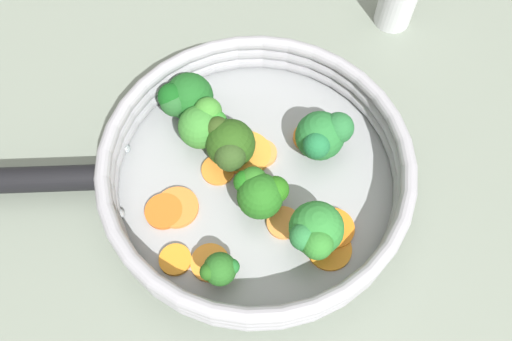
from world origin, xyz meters
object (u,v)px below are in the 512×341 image
Objects in this scene: carrot_slice_5 at (247,153)px; carrot_slice_8 at (308,137)px; carrot_slice_4 at (214,265)px; carrot_slice_1 at (218,170)px; carrot_slice_6 at (262,153)px; broccoli_floret_6 at (203,124)px; carrot_slice_2 at (177,207)px; broccoli_floret_1 at (323,136)px; broccoli_floret_3 at (185,98)px; broccoli_floret_4 at (315,231)px; carrot_slice_10 at (164,211)px; carrot_slice_3 at (333,228)px; skillet at (256,181)px; carrot_slice_7 at (175,260)px; broccoli_floret_0 at (230,145)px; carrot_slice_0 at (329,249)px; broccoli_floret_5 at (220,270)px; carrot_slice_9 at (283,223)px; broccoli_floret_2 at (260,192)px.

carrot_slice_8 is at bearing 42.13° from carrot_slice_5.
carrot_slice_1 is at bearing 115.35° from carrot_slice_4.
carrot_slice_6 is 0.06m from broccoli_floret_6.
broccoli_floret_1 is (0.10, 0.11, 0.03)m from carrot_slice_2.
broccoli_floret_3 is at bearing 127.19° from carrot_slice_4.
broccoli_floret_4 reaches higher than broccoli_floret_6.
broccoli_floret_1 is at bearing 49.64° from carrot_slice_10.
carrot_slice_10 is (-0.15, -0.05, -0.00)m from carrot_slice_3.
broccoli_floret_1 is at bearing 75.08° from carrot_slice_4.
broccoli_floret_6 is at bearing -171.68° from carrot_slice_6.
carrot_slice_1 is at bearing -166.17° from skillet.
carrot_slice_8 is at bearing 71.14° from carrot_slice_7.
carrot_slice_2 and carrot_slice_7 have the same top height.
carrot_slice_7 is 0.58× the size of broccoli_floret_6.
carrot_slice_8 is at bearing 42.59° from broccoli_floret_0.
broccoli_floret_4 is at bearing -24.18° from broccoli_floret_0.
carrot_slice_0 is at bearing -32.76° from carrot_slice_6.
carrot_slice_7 is 0.97× the size of carrot_slice_8.
carrot_slice_10 is at bearing -167.85° from carrot_slice_0.
carrot_slice_4 is 0.65× the size of broccoli_floret_3.
carrot_slice_4 is at bearing -64.65° from carrot_slice_1.
broccoli_floret_6 reaches higher than skillet.
broccoli_floret_4 is at bearing -38.98° from carrot_slice_6.
carrot_slice_0 is 0.99× the size of carrot_slice_2.
broccoli_floret_0 reaches higher than carrot_slice_4.
carrot_slice_6 is at bearing 8.32° from broccoli_floret_6.
broccoli_floret_6 is at bearing 123.72° from broccoli_floret_5.
carrot_slice_1 is 0.12m from carrot_slice_3.
broccoli_floret_6 is (-0.14, 0.06, -0.01)m from broccoli_floret_4.
carrot_slice_4 is at bearing -52.81° from broccoli_floret_3.
carrot_slice_7 reaches higher than skillet.
carrot_slice_10 is 0.67× the size of broccoli_floret_0.
carrot_slice_5 is 1.60× the size of carrot_slice_6.
carrot_slice_5 is 0.05m from broccoli_floret_6.
carrot_slice_1 is 1.05× the size of carrot_slice_9.
broccoli_floret_2 is 0.91× the size of broccoli_floret_3.
carrot_slice_6 is 0.77× the size of broccoli_floret_5.
broccoli_floret_0 is at bearing 167.81° from carrot_slice_3.
broccoli_floret_4 is at bearing -32.12° from carrot_slice_5.
broccoli_floret_4 reaches higher than skillet.
broccoli_floret_0 is at bearing 109.00° from carrot_slice_4.
broccoli_floret_0 is 0.99× the size of broccoli_floret_3.
broccoli_floret_5 is (0.01, -0.01, 0.02)m from carrot_slice_4.
broccoli_floret_6 reaches higher than carrot_slice_10.
skillet is at bearing -44.69° from carrot_slice_5.
carrot_slice_5 is (-0.02, 0.11, 0.00)m from carrot_slice_4.
carrot_slice_4 is 0.16m from broccoli_floret_1.
skillet is 6.73× the size of carrot_slice_2.
carrot_slice_8 is (-0.06, 0.08, 0.00)m from carrot_slice_3.
carrot_slice_9 is (0.08, -0.02, 0.00)m from carrot_slice_1.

